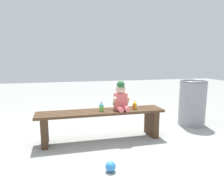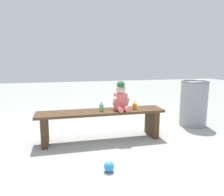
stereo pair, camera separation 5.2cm
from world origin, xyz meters
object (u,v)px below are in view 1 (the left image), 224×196
child_figure (121,97)px  sippy_cup_right (135,105)px  toy_ball (111,167)px  sippy_cup_left (101,107)px  park_bench (101,120)px  trash_bin (192,103)px

child_figure → sippy_cup_right: 0.23m
sippy_cup_right → toy_ball: 1.12m
child_figure → sippy_cup_left: size_ratio=3.26×
sippy_cup_left → child_figure: bearing=1.9°
toy_ball → park_bench: bearing=84.3°
sippy_cup_left → toy_ball: bearing=-95.7°
sippy_cup_left → toy_ball: size_ratio=1.17×
toy_ball → sippy_cup_right: bearing=56.4°
park_bench → sippy_cup_right: sippy_cup_right is taller
child_figure → toy_ball: bearing=-113.0°
park_bench → trash_bin: bearing=10.2°
sippy_cup_right → trash_bin: (1.17, 0.31, -0.09)m
sippy_cup_left → trash_bin: size_ratio=0.16×
child_figure → sippy_cup_left: bearing=-178.1°
child_figure → trash_bin: (1.37, 0.30, -0.21)m
sippy_cup_left → park_bench: bearing=83.1°
sippy_cup_left → sippy_cup_right: 0.48m
sippy_cup_right → sippy_cup_left: bearing=180.0°
trash_bin → sippy_cup_right: bearing=-165.0°
sippy_cup_left → sippy_cup_right: bearing=0.0°
sippy_cup_right → toy_ball: sippy_cup_right is taller
sippy_cup_left → sippy_cup_right: (0.48, 0.00, 0.00)m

